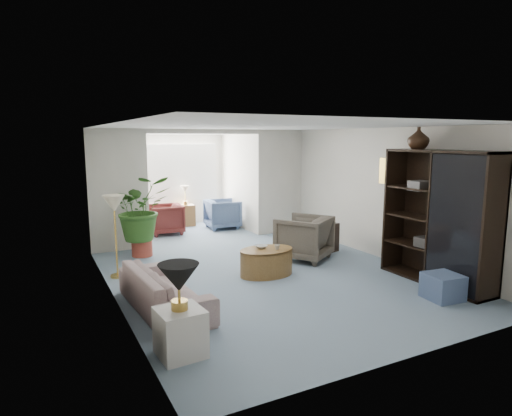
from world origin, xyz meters
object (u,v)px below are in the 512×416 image
coffee_bowl (261,247)px  wingback_chair (304,238)px  sunroom_chair_blue (223,214)px  side_table_dark (324,237)px  sunroom_table (186,215)px  cabinet_urn (418,138)px  coffee_cup (277,247)px  floor_lamp (114,204)px  coffee_table (266,262)px  plant_pot (142,248)px  sunroom_chair_maroon (166,219)px  sofa (164,289)px  framed_picture (392,172)px  table_lamp (179,278)px  end_table (180,332)px  ottoman (443,287)px  entertainment_cabinet (439,218)px

coffee_bowl → wingback_chair: wingback_chair is taller
coffee_bowl → sunroom_chair_blue: size_ratio=0.24×
side_table_dark → sunroom_table: 4.21m
cabinet_urn → sunroom_chair_blue: 5.56m
coffee_cup → sunroom_table: (-0.04, 4.79, -0.21)m
floor_lamp → coffee_table: size_ratio=0.38×
plant_pot → sunroom_table: bearing=55.5°
sunroom_chair_blue → floor_lamp: bearing=137.3°
coffee_table → sunroom_chair_maroon: bearing=99.2°
sofa → framed_picture: bearing=-89.1°
sunroom_chair_maroon → table_lamp: bearing=-9.7°
end_table → floor_lamp: (-0.13, 3.07, 0.99)m
ottoman → sunroom_table: size_ratio=0.83×
coffee_bowl → sunroom_chair_blue: (0.91, 3.84, -0.10)m
end_table → floor_lamp: 3.23m
floor_lamp → ottoman: (4.01, -3.20, -1.06)m
sofa → wingback_chair: (3.06, 1.21, 0.14)m
sunroom_chair_blue → coffee_bowl: bearing=171.3°
floor_lamp → side_table_dark: bearing=-2.8°
sunroom_table → coffee_cup: bearing=-89.5°
ottoman → sunroom_table: sunroom_table is taller
end_table → floor_lamp: bearing=92.3°
table_lamp → coffee_bowl: size_ratio=2.21×
table_lamp → floor_lamp: floor_lamp is taller
coffee_cup → sofa: bearing=-164.6°
floor_lamp → coffee_table: floor_lamp is taller
coffee_table → sunroom_table: 4.69m
framed_picture → sofa: size_ratio=0.26×
side_table_dark → entertainment_cabinet: entertainment_cabinet is taller
entertainment_cabinet → ottoman: size_ratio=4.58×
framed_picture → sunroom_chair_blue: (-1.60, 4.25, -1.33)m
sofa → coffee_bowl: 2.07m
wingback_chair → cabinet_urn: (1.13, -1.63, 1.89)m
coffee_table → plant_pot: coffee_table is taller
coffee_table → entertainment_cabinet: (2.23, -1.59, 0.84)m
ottoman → sunroom_chair_maroon: sunroom_chair_maroon is taller
table_lamp → coffee_table: bearing=43.3°
entertainment_cabinet → cabinet_urn: size_ratio=5.89×
wingback_chair → entertainment_cabinet: (1.13, -2.13, 0.64)m
side_table_dark → table_lamp: bearing=-144.2°
framed_picture → entertainment_cabinet: entertainment_cabinet is taller
ottoman → sunroom_chair_maroon: bearing=111.2°
end_table → sunroom_chair_blue: bearing=63.2°
floor_lamp → entertainment_cabinet: entertainment_cabinet is taller
table_lamp → framed_picture: bearing=20.5°
coffee_bowl → entertainment_cabinet: size_ratio=0.09×
framed_picture → wingback_chair: 2.04m
end_table → sunroom_table: bearing=71.4°
end_table → wingback_chair: size_ratio=0.56×
cabinet_urn → sunroom_chair_maroon: size_ratio=0.45×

